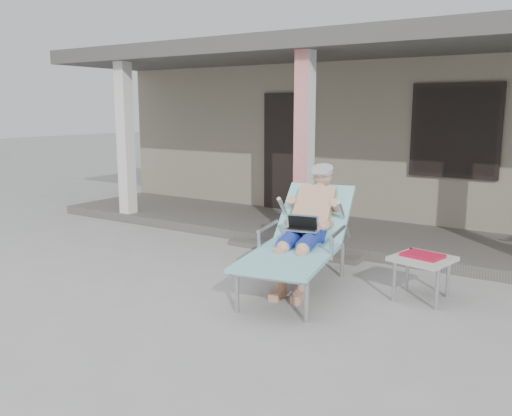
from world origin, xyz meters
The scene contains 7 objects.
ground centered at (0.00, 0.00, 0.00)m, with size 60.00×60.00×0.00m, color #9E9E99.
house centered at (0.00, 6.50, 1.67)m, with size 10.40×5.40×3.30m.
porch_deck centered at (0.00, 3.00, 0.07)m, with size 10.00×2.00×0.15m, color #605B56.
porch_overhang centered at (0.00, 2.95, 2.79)m, with size 10.00×2.30×2.85m.
porch_step centered at (0.00, 1.85, 0.04)m, with size 2.00×0.30×0.07m, color #605B56.
lounger centered at (0.76, 0.72, 0.87)m, with size 1.20×2.24×1.41m.
side_table centered at (2.04, 0.96, 0.42)m, with size 0.66×0.66×0.49m.
Camera 1 is at (3.54, -4.57, 1.99)m, focal length 38.00 mm.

